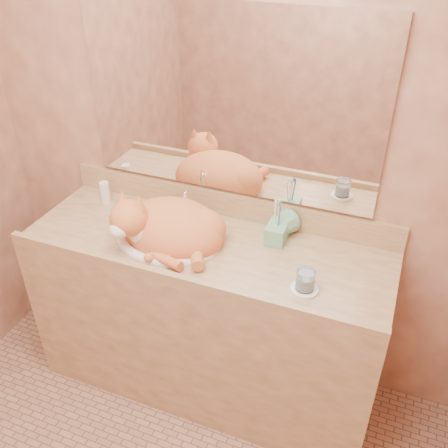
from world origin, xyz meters
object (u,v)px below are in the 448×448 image
at_px(water_glass, 305,280).
at_px(toothbrush_cup, 276,231).
at_px(vanity_counter, 207,317).
at_px(soap_dispenser, 274,230).
at_px(sink_basin, 168,226).
at_px(cat, 167,225).

bearing_deg(water_glass, toothbrush_cup, 125.60).
relative_size(vanity_counter, soap_dispenser, 8.66).
relative_size(sink_basin, soap_dispenser, 2.52).
xyz_separation_m(toothbrush_cup, water_glass, (0.20, -0.27, 0.00)).
bearing_deg(soap_dispenser, vanity_counter, -163.29).
relative_size(soap_dispenser, water_glass, 2.18).
bearing_deg(water_glass, vanity_counter, 164.72).
relative_size(sink_basin, water_glass, 5.49).
relative_size(vanity_counter, sink_basin, 3.44).
height_order(vanity_counter, water_glass, water_glass).
relative_size(cat, toothbrush_cup, 4.13).
height_order(sink_basin, toothbrush_cup, sink_basin).
height_order(vanity_counter, cat, cat).
height_order(vanity_counter, soap_dispenser, soap_dispenser).
distance_m(toothbrush_cup, water_glass, 0.34).
distance_m(sink_basin, toothbrush_cup, 0.47).
xyz_separation_m(vanity_counter, toothbrush_cup, (0.27, 0.15, 0.48)).
distance_m(vanity_counter, toothbrush_cup, 0.57).
bearing_deg(soap_dispenser, water_glass, -49.39).
bearing_deg(sink_basin, water_glass, -23.31).
height_order(cat, water_glass, cat).
distance_m(vanity_counter, soap_dispenser, 0.59).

